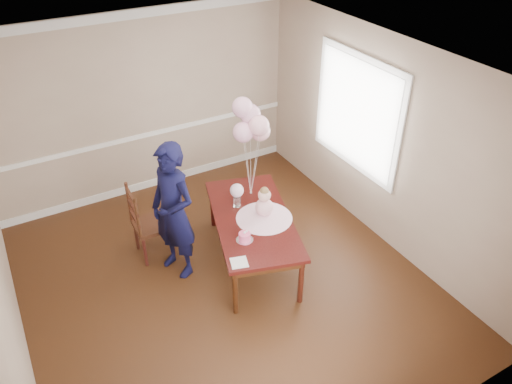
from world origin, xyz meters
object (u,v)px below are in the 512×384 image
object	(u,v)px
woman	(173,212)
birthday_cake	(245,237)
dining_table_top	(252,219)
dining_chair_seat	(152,224)

from	to	relation	value
woman	birthday_cake	bearing A→B (deg)	20.75
dining_table_top	dining_chair_seat	xyz separation A→B (m)	(-1.03, 0.74, -0.20)
dining_table_top	dining_chair_seat	distance (m)	1.29
dining_chair_seat	dining_table_top	bearing A→B (deg)	-34.23
birthday_cake	woman	xyz separation A→B (m)	(-0.59, 0.65, 0.15)
birthday_cake	woman	bearing A→B (deg)	132.39
dining_table_top	birthday_cake	size ratio (longest dim) A/B	13.33
birthday_cake	dining_chair_seat	world-z (taller)	birthday_cake
birthday_cake	woman	world-z (taller)	woman
dining_table_top	birthday_cake	bearing A→B (deg)	-113.96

